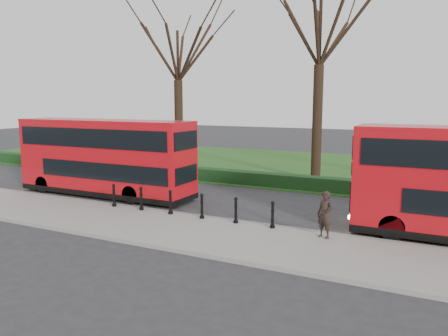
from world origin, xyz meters
The scene contains 12 objects.
ground centered at (0.00, 0.00, 0.00)m, with size 120.00×120.00×0.00m, color #28282B.
pavement centered at (0.00, -3.00, 0.07)m, with size 60.00×4.00×0.15m, color gray.
kerb centered at (0.00, -1.00, 0.07)m, with size 60.00×0.25×0.16m, color slate.
grass_verge centered at (0.00, 15.00, 0.03)m, with size 60.00×18.00×0.06m, color #204B19.
hedge centered at (0.00, 6.80, 0.40)m, with size 60.00×0.90×0.80m, color black.
yellow_line_outer centered at (0.00, -0.70, 0.01)m, with size 60.00×0.10×0.01m, color yellow.
yellow_line_inner centered at (0.00, -0.50, 0.01)m, with size 60.00×0.10×0.01m, color yellow.
tree_left centered at (-8.00, 10.00, 8.42)m, with size 7.41×7.41×11.59m.
tree_mid centered at (2.00, 10.00, 9.37)m, with size 8.24×8.24×12.88m.
bollard_row centered at (-0.53, -1.35, 0.65)m, with size 7.85×0.15×1.00m.
bus_lead centered at (-6.82, 0.85, 2.00)m, with size 9.98×2.29×3.97m.
pedestrian centered at (5.38, -1.65, 0.99)m, with size 0.61×0.40×1.68m, color black.
Camera 1 is at (8.84, -16.59, 4.98)m, focal length 35.00 mm.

